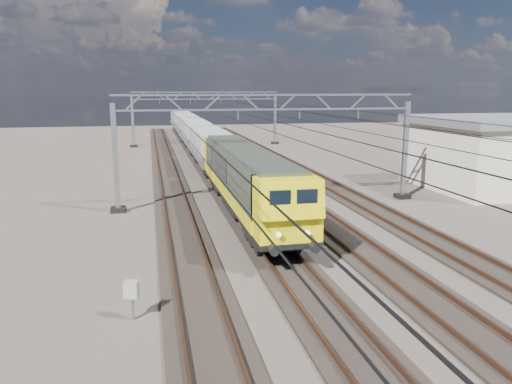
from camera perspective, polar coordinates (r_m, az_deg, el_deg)
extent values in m
plane|color=black|center=(28.83, 3.32, -3.21)|extent=(160.00, 160.00, 0.00)
cube|color=black|center=(27.87, -8.68, -3.72)|extent=(2.60, 140.00, 0.12)
cube|color=brown|center=(27.81, -10.18, -3.46)|extent=(0.08, 140.00, 0.16)
cube|color=brown|center=(27.88, -7.22, -3.33)|extent=(0.08, 140.00, 0.16)
cube|color=black|center=(28.36, -0.58, -3.31)|extent=(2.60, 140.00, 0.12)
cube|color=brown|center=(28.19, -2.02, -3.08)|extent=(0.08, 140.00, 0.16)
cube|color=brown|center=(28.47, 0.84, -2.92)|extent=(0.08, 140.00, 0.16)
cube|color=black|center=(29.39, 7.09, -2.87)|extent=(2.60, 140.00, 0.12)
cube|color=brown|center=(29.13, 5.76, -2.65)|extent=(0.08, 140.00, 0.16)
cube|color=brown|center=(29.59, 8.42, -2.49)|extent=(0.08, 140.00, 0.16)
cube|color=black|center=(30.91, 14.12, -2.42)|extent=(2.60, 140.00, 0.12)
cube|color=brown|center=(30.57, 12.93, -2.21)|extent=(0.08, 140.00, 0.16)
cube|color=brown|center=(31.19, 15.33, -2.05)|extent=(0.08, 140.00, 0.16)
cube|color=gray|center=(31.20, -15.76, 3.69)|extent=(0.30, 0.30, 6.60)
cube|color=gray|center=(35.44, 16.65, 4.54)|extent=(0.30, 0.30, 6.60)
cube|color=black|center=(31.76, -15.45, -1.95)|extent=(0.90, 0.90, 0.30)
cube|color=black|center=(35.94, 16.36, -0.45)|extent=(0.90, 0.90, 0.30)
cube|color=gray|center=(31.75, 1.53, 11.04)|extent=(19.30, 0.18, 0.12)
cube|color=gray|center=(31.77, 1.52, 9.42)|extent=(19.30, 0.18, 0.12)
cube|color=gray|center=(30.88, -13.87, 9.86)|extent=(1.03, 0.10, 0.94)
cube|color=gray|center=(30.91, -9.40, 10.04)|extent=(1.03, 0.10, 0.94)
cube|color=gray|center=(31.11, -4.96, 10.16)|extent=(1.03, 0.10, 0.94)
cube|color=gray|center=(31.50, -0.61, 10.22)|extent=(1.03, 0.10, 0.94)
cube|color=gray|center=(32.05, 3.63, 10.22)|extent=(1.03, 0.10, 0.94)
cube|color=gray|center=(32.77, 7.69, 10.17)|extent=(1.03, 0.10, 0.94)
cube|color=gray|center=(33.64, 11.56, 10.08)|extent=(1.03, 0.10, 0.94)
cube|color=gray|center=(34.66, 15.22, 9.95)|extent=(1.03, 0.10, 0.94)
cube|color=gray|center=(30.93, -9.47, 8.60)|extent=(0.06, 0.06, 0.65)
cube|color=gray|center=(31.37, -2.07, 8.79)|extent=(0.06, 0.06, 0.65)
cube|color=gray|center=(32.31, 5.01, 8.84)|extent=(0.06, 0.06, 0.65)
cube|color=gray|center=(33.70, 11.61, 8.76)|extent=(0.06, 0.06, 0.65)
cube|color=gray|center=(67.02, -13.92, 7.80)|extent=(0.30, 0.30, 6.60)
cube|color=gray|center=(69.09, 2.19, 8.23)|extent=(0.30, 0.30, 6.60)
cube|color=black|center=(67.28, -13.79, 5.12)|extent=(0.90, 0.90, 0.30)
cube|color=black|center=(69.35, 2.17, 5.63)|extent=(0.90, 0.90, 0.30)
cube|color=gray|center=(67.27, -5.81, 11.29)|extent=(19.30, 0.18, 0.12)
cube|color=gray|center=(67.29, -5.79, 10.52)|extent=(19.30, 0.18, 0.12)
cube|color=gray|center=(66.87, -13.02, 10.67)|extent=(1.03, 0.10, 0.94)
cube|color=gray|center=(66.88, -10.95, 10.75)|extent=(1.03, 0.10, 0.94)
cube|color=gray|center=(66.98, -8.89, 10.82)|extent=(1.03, 0.10, 0.94)
cube|color=gray|center=(67.16, -6.83, 10.88)|extent=(1.03, 0.10, 0.94)
cube|color=gray|center=(67.42, -4.78, 10.92)|extent=(1.03, 0.10, 0.94)
cube|color=gray|center=(67.76, -2.75, 10.95)|extent=(1.03, 0.10, 0.94)
cube|color=gray|center=(68.19, -0.74, 10.97)|extent=(1.03, 0.10, 0.94)
cube|color=gray|center=(68.70, 1.23, 10.97)|extent=(1.03, 0.10, 0.94)
cube|color=gray|center=(66.90, -10.98, 10.09)|extent=(0.06, 0.06, 0.65)
cube|color=gray|center=(67.10, -7.51, 10.20)|extent=(0.06, 0.06, 0.65)
cube|color=gray|center=(67.54, -4.07, 10.28)|extent=(0.06, 0.06, 0.65)
cube|color=gray|center=(68.22, -0.69, 10.32)|extent=(0.06, 0.06, 0.65)
cylinder|color=black|center=(34.94, -9.77, 8.39)|extent=(0.03, 140.00, 0.03)
cylinder|color=black|center=(34.92, -9.80, 9.21)|extent=(0.03, 140.00, 0.03)
cylinder|color=black|center=(35.33, -3.21, 8.57)|extent=(0.03, 140.00, 0.03)
cylinder|color=black|center=(35.31, -3.22, 9.38)|extent=(0.03, 140.00, 0.03)
cylinder|color=black|center=(36.16, 3.13, 8.64)|extent=(0.03, 140.00, 0.03)
cylinder|color=black|center=(36.14, 3.14, 9.43)|extent=(0.03, 140.00, 0.03)
cylinder|color=black|center=(37.41, 9.13, 8.61)|extent=(0.03, 140.00, 0.03)
cylinder|color=black|center=(37.39, 9.15, 9.38)|extent=(0.03, 140.00, 0.03)
cube|color=black|center=(23.65, 1.75, -4.64)|extent=(2.20, 3.60, 0.60)
cube|color=black|center=(36.07, -3.17, 1.03)|extent=(2.20, 3.60, 0.60)
cube|color=black|center=(29.72, -1.23, -0.50)|extent=(2.65, 20.00, 0.25)
cube|color=black|center=(29.80, -1.23, -1.22)|extent=(2.20, 4.50, 0.75)
cube|color=#262A23|center=(29.45, -1.24, 2.20)|extent=(2.65, 17.00, 2.60)
cube|color=yellow|center=(29.41, -3.81, 0.18)|extent=(0.04, 17.00, 0.60)
cube|color=yellow|center=(29.91, 1.30, 0.40)|extent=(0.04, 17.00, 0.60)
cube|color=black|center=(30.15, -4.14, 3.07)|extent=(0.05, 5.00, 1.40)
cube|color=black|center=(30.64, 0.90, 3.23)|extent=(0.05, 5.00, 1.40)
cube|color=#262A23|center=(29.26, -1.25, 4.85)|extent=(2.25, 18.00, 0.15)
cube|color=yellow|center=(20.75, 3.48, -1.82)|extent=(2.65, 1.80, 2.60)
cube|color=yellow|center=(19.75, 4.24, -1.04)|extent=(2.60, 0.46, 1.52)
cube|color=black|center=(19.49, 2.77, -0.89)|extent=(0.85, 0.08, 0.75)
cube|color=black|center=(19.79, 5.85, -0.74)|extent=(0.85, 0.08, 0.75)
cylinder|color=black|center=(19.81, 1.98, -6.68)|extent=(0.36, 0.50, 0.36)
cylinder|color=black|center=(20.27, 6.68, -6.32)|extent=(0.36, 0.50, 0.36)
cylinder|color=white|center=(19.78, 2.63, -4.89)|extent=(0.20, 0.08, 0.20)
cylinder|color=white|center=(20.11, 5.95, -4.67)|extent=(0.20, 0.08, 0.20)
cube|color=yellow|center=(38.33, -3.81, 4.37)|extent=(2.65, 1.80, 2.60)
cube|color=yellow|center=(39.21, -4.02, 5.27)|extent=(2.60, 0.46, 1.52)
cube|color=black|center=(39.23, -4.84, 5.40)|extent=(0.85, 0.08, 0.75)
cube|color=black|center=(39.38, -3.24, 5.45)|extent=(0.85, 0.08, 0.75)
cylinder|color=black|center=(39.60, -5.25, 2.53)|extent=(0.36, 0.50, 0.36)
cylinder|color=black|center=(39.83, -2.82, 2.62)|extent=(0.36, 0.50, 0.36)
cylinder|color=white|center=(39.44, -4.88, 3.39)|extent=(0.20, 0.08, 0.20)
cylinder|color=white|center=(39.61, -3.16, 3.45)|extent=(0.20, 0.08, 0.20)
cube|color=black|center=(42.61, -4.57, 2.60)|extent=(2.20, 2.60, 0.55)
cube|color=black|center=(51.46, -5.89, 4.13)|extent=(2.20, 2.60, 0.55)
cube|color=black|center=(46.98, -5.30, 3.88)|extent=(2.40, 13.00, 0.20)
cube|color=gray|center=(46.78, -5.34, 5.96)|extent=(2.80, 12.00, 1.80)
cube|color=#46474D|center=(46.82, -6.47, 4.40)|extent=(1.48, 12.00, 1.36)
cube|color=#46474D|center=(47.04, -4.16, 4.48)|extent=(1.48, 12.00, 1.36)
cube|color=yellow|center=(43.66, -6.73, 5.66)|extent=(0.04, 1.20, 0.50)
cube|color=black|center=(56.60, -6.47, 4.80)|extent=(2.20, 2.60, 0.55)
cube|color=black|center=(65.51, -7.26, 5.70)|extent=(2.20, 2.60, 0.55)
cube|color=black|center=(61.01, -6.90, 5.62)|extent=(2.40, 13.00, 0.20)
cube|color=gray|center=(60.86, -6.94, 7.23)|extent=(2.80, 12.00, 1.80)
cube|color=#46474D|center=(60.89, -7.80, 6.03)|extent=(1.48, 12.00, 1.36)
cube|color=#46474D|center=(61.05, -6.02, 6.08)|extent=(1.48, 12.00, 1.36)
cube|color=yellow|center=(57.75, -8.08, 7.06)|extent=(0.04, 1.20, 0.50)
cube|color=black|center=(70.66, -7.62, 6.11)|extent=(2.20, 2.60, 0.55)
cube|color=black|center=(79.61, -8.14, 6.71)|extent=(2.20, 2.60, 0.55)
cube|color=black|center=(75.10, -7.90, 6.70)|extent=(2.40, 13.00, 0.20)
cube|color=gray|center=(74.98, -7.94, 8.01)|extent=(2.80, 12.00, 1.80)
cube|color=#46474D|center=(75.00, -8.64, 7.04)|extent=(1.48, 12.00, 1.36)
cube|color=#46474D|center=(75.14, -7.19, 7.08)|extent=(1.48, 12.00, 1.36)
cube|color=yellow|center=(71.89, -8.90, 7.91)|extent=(0.04, 1.20, 0.50)
cube|color=black|center=(84.78, -8.39, 6.99)|extent=(2.20, 2.60, 0.55)
cube|color=black|center=(93.73, -8.76, 7.41)|extent=(2.20, 2.60, 0.55)
cube|color=black|center=(89.23, -8.59, 7.44)|extent=(2.40, 13.00, 0.20)
cube|color=gray|center=(89.12, -8.63, 8.55)|extent=(2.80, 12.00, 1.80)
cube|color=#46474D|center=(89.14, -9.22, 7.72)|extent=(1.48, 12.00, 1.36)
cube|color=#46474D|center=(89.26, -7.99, 7.77)|extent=(1.48, 12.00, 1.36)
cube|color=yellow|center=(86.05, -9.46, 8.48)|extent=(0.04, 1.20, 0.50)
cube|color=gray|center=(17.11, -13.94, -12.81)|extent=(0.10, 0.10, 0.78)
cube|color=#B0B3B9|center=(16.85, -14.05, -10.75)|extent=(0.52, 0.45, 0.56)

